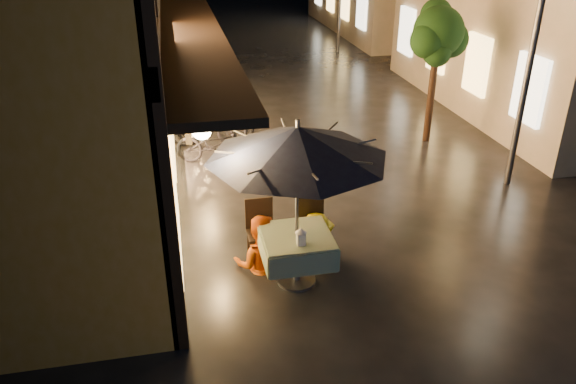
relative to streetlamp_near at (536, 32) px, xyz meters
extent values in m
plane|color=black|center=(-3.00, -2.00, -2.92)|extent=(90.00, 90.00, 0.00)
cube|color=black|center=(-6.47, 2.00, 0.38)|extent=(0.12, 11.00, 0.35)
cube|color=black|center=(-5.90, 2.00, -0.17)|extent=(1.20, 10.50, 0.12)
cube|color=#F7C163|center=(-6.44, -1.50, -1.52)|extent=(0.10, 2.20, 2.40)
cube|color=#F7C163|center=(-6.44, 2.00, -1.52)|extent=(0.10, 2.20, 2.40)
cube|color=#F7C163|center=(-6.44, 5.50, -1.52)|extent=(0.10, 2.20, 2.40)
cube|color=#F7C163|center=(0.95, 1.20, -1.42)|extent=(0.10, 1.00, 1.40)
cube|color=#F7C163|center=(0.95, 3.40, -1.42)|extent=(0.10, 1.00, 1.40)
cube|color=#F7C163|center=(0.95, 5.60, -1.42)|extent=(0.10, 1.00, 1.40)
cube|color=#F7C163|center=(0.95, 7.80, -1.42)|extent=(0.10, 1.00, 1.40)
cube|color=#F7C163|center=(0.95, 12.20, -1.42)|extent=(0.10, 1.00, 1.40)
cube|color=#F7C163|center=(0.95, 14.40, -1.42)|extent=(0.10, 1.00, 1.40)
cylinder|color=black|center=(-0.60, 2.50, -1.82)|extent=(0.16, 0.16, 2.20)
sphere|color=black|center=(-0.60, 2.50, -0.42)|extent=(1.10, 1.10, 1.10)
sphere|color=black|center=(-0.25, 2.60, -0.62)|extent=(0.80, 0.80, 0.80)
sphere|color=black|center=(-0.90, 2.35, -0.57)|extent=(0.76, 0.76, 0.76)
sphere|color=black|center=(-0.55, 2.80, -0.12)|extent=(0.70, 0.70, 0.70)
sphere|color=black|center=(-0.70, 2.25, -0.82)|extent=(0.60, 0.60, 0.60)
cylinder|color=#59595E|center=(0.00, 0.00, -0.92)|extent=(0.12, 0.12, 4.00)
cylinder|color=#59595E|center=(-4.79, -2.39, -2.56)|extent=(0.10, 0.10, 0.72)
cylinder|color=#59595E|center=(-4.79, -2.39, -2.90)|extent=(0.56, 0.56, 0.04)
cube|color=#2B502E|center=(-4.79, -2.39, -2.17)|extent=(0.95, 0.95, 0.06)
cube|color=#2B502E|center=(-4.32, -2.39, -2.33)|extent=(0.04, 0.95, 0.33)
cube|color=#2B502E|center=(-5.27, -2.39, -2.33)|extent=(0.04, 0.95, 0.33)
cube|color=#2B502E|center=(-4.79, -1.91, -2.33)|extent=(0.95, 0.04, 0.33)
cube|color=#2B502E|center=(-4.79, -2.86, -2.33)|extent=(0.95, 0.04, 0.33)
cylinder|color=#59595E|center=(-4.79, -2.39, -1.77)|extent=(0.05, 0.05, 2.30)
cone|color=black|center=(-4.79, -2.39, -0.77)|extent=(2.43, 2.43, 0.44)
cylinder|color=#59595E|center=(-4.79, -2.39, -0.52)|extent=(0.06, 0.06, 0.12)
cube|color=black|center=(-5.19, -1.74, -2.47)|extent=(0.42, 0.42, 0.05)
cube|color=black|center=(-5.19, -1.55, -2.22)|extent=(0.42, 0.04, 0.55)
cylinder|color=black|center=(-5.37, -1.92, -2.70)|extent=(0.04, 0.04, 0.43)
cylinder|color=black|center=(-5.01, -1.92, -2.70)|extent=(0.04, 0.04, 0.43)
cylinder|color=black|center=(-5.37, -1.56, -2.70)|extent=(0.04, 0.04, 0.43)
cylinder|color=black|center=(-5.01, -1.56, -2.70)|extent=(0.04, 0.04, 0.43)
cube|color=black|center=(-4.39, -1.74, -2.47)|extent=(0.42, 0.42, 0.05)
cube|color=black|center=(-4.39, -1.55, -2.22)|extent=(0.42, 0.04, 0.55)
cylinder|color=black|center=(-4.57, -1.92, -2.70)|extent=(0.04, 0.04, 0.43)
cylinder|color=black|center=(-4.21, -1.92, -2.70)|extent=(0.04, 0.04, 0.43)
cylinder|color=black|center=(-4.57, -1.56, -2.70)|extent=(0.04, 0.04, 0.43)
cylinder|color=black|center=(-4.21, -1.56, -2.70)|extent=(0.04, 0.04, 0.43)
cube|color=white|center=(-4.79, -2.64, -2.05)|extent=(0.11, 0.11, 0.18)
cube|color=#FFD88C|center=(-4.79, -2.64, -2.06)|extent=(0.07, 0.07, 0.12)
cone|color=white|center=(-4.79, -2.64, -1.92)|extent=(0.16, 0.16, 0.07)
imported|color=#E75A09|center=(-5.25, -1.87, -2.10)|extent=(0.90, 0.75, 1.64)
imported|color=#DABF00|center=(-4.37, -1.83, -2.19)|extent=(1.04, 0.74, 1.45)
imported|color=black|center=(-5.56, 2.14, -2.48)|extent=(1.76, 1.10, 0.87)
imported|color=black|center=(-5.64, 3.17, -2.37)|extent=(1.90, 0.86, 1.10)
imported|color=black|center=(-5.42, 3.43, -2.44)|extent=(1.80, 0.64, 0.94)
imported|color=black|center=(-5.74, 4.89, -2.45)|extent=(1.62, 0.71, 0.94)
imported|color=black|center=(-5.60, 5.23, -2.47)|extent=(1.79, 0.83, 0.90)
imported|color=black|center=(-5.32, 6.92, -2.42)|extent=(1.69, 0.71, 0.99)
imported|color=black|center=(-5.78, 7.45, -2.48)|extent=(1.70, 0.76, 0.87)
camera|label=1|loc=(-6.26, -8.93, 1.86)|focal=35.00mm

